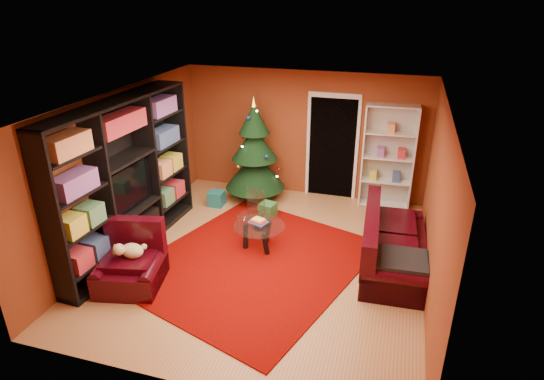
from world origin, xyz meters
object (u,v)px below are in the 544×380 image
(gift_box_green, at_px, (268,210))
(sofa, at_px, (395,240))
(media_unit, at_px, (124,178))
(acrylic_chair, at_px, (250,216))
(gift_box_teal, at_px, (217,198))
(armchair, at_px, (129,263))
(coffee_table, at_px, (260,237))
(dog, at_px, (132,251))
(white_bookshelf, at_px, (388,157))
(rug, at_px, (253,262))
(christmas_tree, at_px, (255,151))
(gift_box_red, at_px, (242,183))

(gift_box_green, xyz_separation_m, sofa, (2.40, -1.06, 0.32))
(media_unit, height_order, acrylic_chair, media_unit)
(media_unit, relative_size, gift_box_teal, 11.13)
(armchair, distance_m, coffee_table, 2.16)
(dog, bearing_deg, coffee_table, 33.02)
(dog, relative_size, acrylic_chair, 0.53)
(white_bookshelf, bearing_deg, acrylic_chair, -141.64)
(rug, distance_m, white_bookshelf, 3.50)
(gift_box_green, xyz_separation_m, white_bookshelf, (2.11, 1.14, 0.89))
(white_bookshelf, distance_m, sofa, 2.30)
(christmas_tree, xyz_separation_m, white_bookshelf, (2.60, 0.42, -0.02))
(gift_box_green, distance_m, coffee_table, 1.19)
(christmas_tree, xyz_separation_m, dog, (-0.77, -3.37, -0.49))
(gift_box_teal, relative_size, acrylic_chair, 0.39)
(sofa, bearing_deg, gift_box_red, 53.74)
(gift_box_green, bearing_deg, armchair, -115.69)
(gift_box_green, bearing_deg, sofa, -23.78)
(gift_box_green, xyz_separation_m, coffee_table, (0.21, -1.17, 0.09))
(gift_box_green, bearing_deg, christmas_tree, 124.37)
(gift_box_teal, relative_size, armchair, 0.30)
(armchair, relative_size, dog, 2.44)
(rug, bearing_deg, christmas_tree, 107.37)
(christmas_tree, height_order, acrylic_chair, christmas_tree)
(gift_box_green, xyz_separation_m, gift_box_red, (-0.95, 1.16, -0.03))
(gift_box_teal, height_order, sofa, sofa)
(white_bookshelf, xyz_separation_m, dog, (-3.37, -3.79, -0.47))
(white_bookshelf, bearing_deg, coffee_table, -131.88)
(media_unit, xyz_separation_m, coffee_table, (2.10, 0.55, -1.04))
(white_bookshelf, height_order, coffee_table, white_bookshelf)
(white_bookshelf, relative_size, sofa, 0.99)
(dog, xyz_separation_m, sofa, (3.67, 1.58, -0.11))
(armchair, bearing_deg, coffee_table, 33.41)
(dog, height_order, sofa, sofa)
(media_unit, xyz_separation_m, white_bookshelf, (4.00, 2.86, -0.23))
(gift_box_red, bearing_deg, armchair, -95.18)
(gift_box_red, height_order, acrylic_chair, acrylic_chair)
(christmas_tree, relative_size, armchair, 2.23)
(gift_box_teal, bearing_deg, coffee_table, -45.08)
(christmas_tree, height_order, gift_box_red, christmas_tree)
(white_bookshelf, distance_m, acrylic_chair, 2.99)
(rug, height_order, christmas_tree, christmas_tree)
(white_bookshelf, relative_size, coffee_table, 2.45)
(armchair, xyz_separation_m, sofa, (3.70, 1.64, 0.08))
(dog, xyz_separation_m, acrylic_chair, (1.16, 1.88, -0.19))
(christmas_tree, relative_size, sofa, 1.02)
(gift_box_teal, bearing_deg, white_bookshelf, 16.34)
(rug, height_order, white_bookshelf, white_bookshelf)
(dog, bearing_deg, gift_box_teal, 75.56)
(coffee_table, bearing_deg, sofa, 2.85)
(rug, height_order, acrylic_chair, acrylic_chair)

